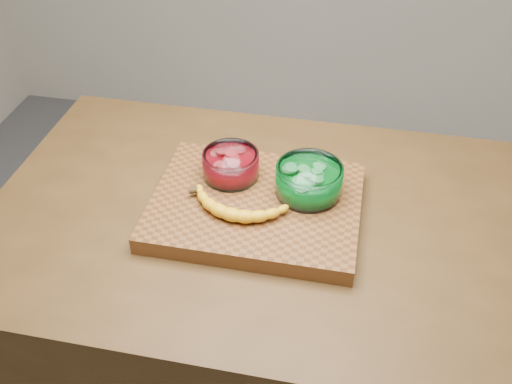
# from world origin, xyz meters

# --- Properties ---
(counter) EXTENTS (1.20, 0.80, 0.90)m
(counter) POSITION_xyz_m (0.00, 0.00, 0.45)
(counter) COLOR #4E3317
(counter) RESTS_ON ground
(cutting_board) EXTENTS (0.45, 0.35, 0.04)m
(cutting_board) POSITION_xyz_m (0.00, 0.00, 0.92)
(cutting_board) COLOR brown
(cutting_board) RESTS_ON counter
(bowl_red) EXTENTS (0.13, 0.13, 0.06)m
(bowl_red) POSITION_xyz_m (-0.07, 0.07, 0.97)
(bowl_red) COLOR white
(bowl_red) RESTS_ON cutting_board
(bowl_green) EXTENTS (0.15, 0.15, 0.07)m
(bowl_green) POSITION_xyz_m (0.11, 0.05, 0.97)
(bowl_green) COLOR white
(bowl_green) RESTS_ON cutting_board
(banana) EXTENTS (0.24, 0.12, 0.03)m
(banana) POSITION_xyz_m (-0.03, -0.04, 0.96)
(banana) COLOR #EEAC15
(banana) RESTS_ON cutting_board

